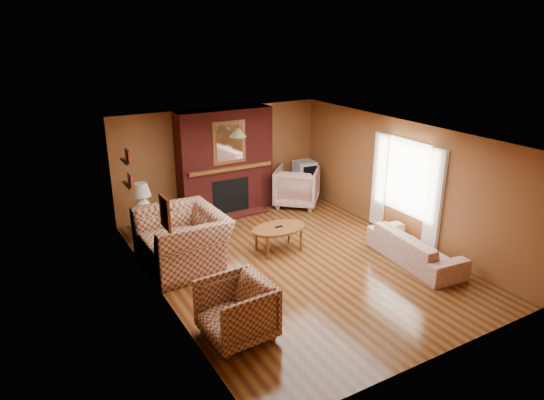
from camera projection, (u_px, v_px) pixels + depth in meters
floor at (295, 261)px, 8.98m from camera, size 6.50×6.50×0.00m
ceiling at (297, 134)px, 8.17m from camera, size 6.50×6.50×0.00m
wall_back at (221, 159)px, 11.23m from camera, size 6.50×0.00×6.50m
wall_front at (439, 279)px, 5.93m from camera, size 6.50×0.00×6.50m
wall_left at (158, 228)px, 7.40m from camera, size 0.00×6.50×6.50m
wall_right at (401, 180)px, 9.75m from camera, size 0.00×6.50×6.50m
fireplace at (225, 163)px, 11.02m from camera, size 2.20×0.82×2.40m
window_right at (406, 186)px, 9.59m from camera, size 0.10×1.85×2.00m
bookshelf at (128, 169)px, 8.82m from camera, size 0.09×0.55×0.71m
botanical_print at (165, 213)px, 7.06m from camera, size 0.05×0.40×0.50m
pendant_light at (238, 133)px, 10.18m from camera, size 0.36×0.36×0.48m
plaid_loveseat at (182, 240)px, 8.64m from camera, size 1.42×1.61×1.03m
plaid_armchair at (236, 310)px, 6.67m from camera, size 0.98×0.96×0.85m
floral_sofa at (415, 248)px, 8.88m from camera, size 0.96×2.04×0.58m
floral_armchair at (297, 187)px, 11.67m from camera, size 1.43×1.43×0.93m
coffee_table at (279, 230)px, 9.26m from camera, size 1.11×0.69×0.52m
side_table at (144, 225)px, 9.90m from camera, size 0.44×0.44×0.55m
table_lamp at (142, 196)px, 9.69m from camera, size 0.38×0.38×0.63m
tv_stand at (304, 189)px, 12.14m from camera, size 0.51×0.46×0.53m
crt_tv at (305, 170)px, 11.97m from camera, size 0.53×0.53×0.45m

